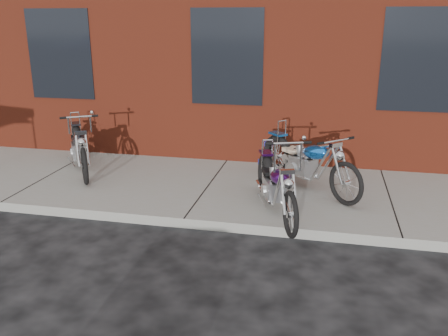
# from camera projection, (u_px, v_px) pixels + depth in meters

# --- Properties ---
(ground) EXTENTS (120.00, 120.00, 0.00)m
(ground) POSITION_uv_depth(u_px,v_px,m) (184.00, 228.00, 6.86)
(ground) COLOR black
(ground) RESTS_ON ground
(sidewalk) EXTENTS (22.00, 3.00, 0.15)m
(sidewalk) POSITION_uv_depth(u_px,v_px,m) (209.00, 189.00, 8.24)
(sidewalk) COLOR gray
(sidewalk) RESTS_ON ground
(chopper_purple) EXTENTS (0.87, 2.10, 1.23)m
(chopper_purple) POSITION_uv_depth(u_px,v_px,m) (276.00, 187.00, 6.92)
(chopper_purple) COLOR black
(chopper_purple) RESTS_ON sidewalk
(chopper_blue) EXTENTS (1.76, 1.79, 1.04)m
(chopper_blue) POSITION_uv_depth(u_px,v_px,m) (307.00, 164.00, 7.93)
(chopper_blue) COLOR black
(chopper_blue) RESTS_ON sidewalk
(chopper_third) EXTENTS (1.33, 1.97, 1.16)m
(chopper_third) POSITION_uv_depth(u_px,v_px,m) (80.00, 149.00, 8.89)
(chopper_third) COLOR black
(chopper_third) RESTS_ON sidewalk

